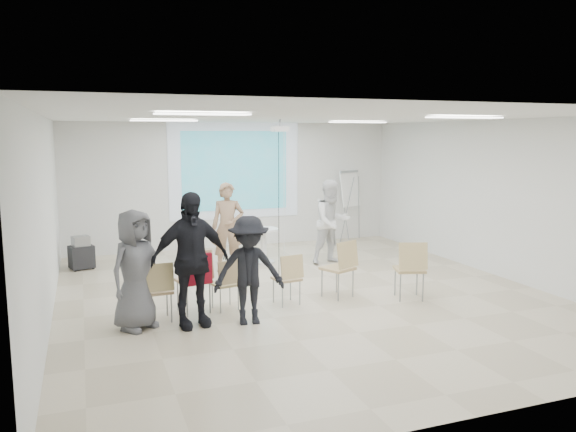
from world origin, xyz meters
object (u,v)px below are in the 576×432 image
object	(u,v)px
chair_left_mid	(195,276)
audience_left	(190,250)
av_cart	(81,254)
pedestal_table	(263,243)
player_right	(332,217)
flipchart_easel	(350,189)
chair_right_inner	(341,264)
audience_outer	(135,263)
player_left	(228,221)
chair_far_left	(158,287)
chair_right_far	(411,265)
chair_left_inner	(227,280)
audience_mid	(249,263)
laptop	(225,282)
chair_center	(289,275)

from	to	relation	value
chair_left_mid	audience_left	distance (m)	0.77
av_cart	pedestal_table	bearing A→B (deg)	-28.65
player_right	av_cart	bearing A→B (deg)	157.28
player_right	flipchart_easel	bearing A→B (deg)	47.15
chair_right_inner	audience_outer	distance (m)	3.39
pedestal_table	flipchart_easel	xyz separation A→B (m)	(2.87, 1.72, 0.90)
flipchart_easel	player_left	bearing A→B (deg)	-174.15
player_right	audience_outer	size ratio (longest dim) A/B	1.04
pedestal_table	audience_left	xyz separation A→B (m)	(-2.17, -3.40, 0.68)
player_left	audience_left	size ratio (longest dim) A/B	0.91
chair_right_inner	player_left	bearing A→B (deg)	94.97
player_right	chair_right_inner	distance (m)	2.60
chair_far_left	av_cart	distance (m)	4.02
chair_right_far	flipchart_easel	size ratio (longest dim) A/B	0.55
audience_left	chair_left_inner	bearing A→B (deg)	30.33
audience_mid	pedestal_table	bearing A→B (deg)	75.90
audience_mid	player_left	bearing A→B (deg)	87.93
player_right	av_cart	world-z (taller)	player_right
laptop	audience_left	size ratio (longest dim) A/B	0.13
player_right	laptop	size ratio (longest dim) A/B	6.67
chair_center	chair_left_mid	bearing A→B (deg)	167.91
player_left	chair_center	xyz separation A→B (m)	(0.35, -2.55, -0.52)
chair_left_inner	flipchart_easel	xyz separation A→B (m)	(4.39, 4.59, 0.86)
chair_right_inner	audience_left	distance (m)	2.71
chair_center	audience_mid	size ratio (longest dim) A/B	0.47
player_left	chair_far_left	distance (m)	3.21
pedestal_table	laptop	size ratio (longest dim) A/B	2.63
audience_mid	audience_outer	xyz separation A→B (m)	(-1.54, 0.33, 0.06)
player_right	player_left	bearing A→B (deg)	169.72
chair_far_left	chair_left_mid	distance (m)	0.63
player_right	audience_mid	size ratio (longest dim) A/B	1.10
chair_left_mid	chair_far_left	bearing A→B (deg)	-171.41
player_right	chair_far_left	size ratio (longest dim) A/B	2.19
laptop	chair_left_inner	bearing A→B (deg)	87.54
player_right	chair_right_far	bearing A→B (deg)	-96.59
chair_right_inner	laptop	size ratio (longest dim) A/B	3.31
chair_left_mid	pedestal_table	bearing A→B (deg)	42.99
chair_far_left	audience_mid	xyz separation A→B (m)	(1.23, -0.50, 0.36)
chair_left_mid	chair_center	distance (m)	1.48
audience_mid	av_cart	distance (m)	4.96
laptop	flipchart_easel	world-z (taller)	flipchart_easel
audience_mid	av_cart	xyz separation A→B (m)	(-2.27, 4.38, -0.58)
player_left	chair_right_inner	size ratio (longest dim) A/B	2.06
flipchart_easel	audience_outer	bearing A→B (deg)	-163.06
player_left	laptop	bearing A→B (deg)	-89.29
laptop	chair_right_far	bearing A→B (deg)	157.49
pedestal_table	av_cart	size ratio (longest dim) A/B	1.14
chair_center	chair_far_left	bearing A→B (deg)	175.22
player_right	audience_mid	world-z (taller)	player_right
chair_left_mid	chair_right_far	xyz separation A→B (m)	(3.45, -0.53, 0.00)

